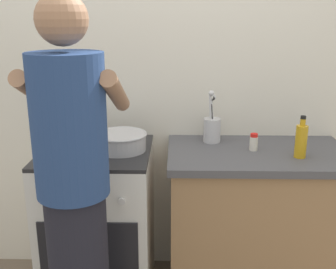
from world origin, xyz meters
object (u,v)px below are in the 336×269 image
mixing_bowl (121,141)px  person (75,201)px  pot (71,139)px  utensil_crock (212,127)px  oil_bottle (301,140)px  spice_bottle (254,142)px  stove_range (100,223)px

mixing_bowl → person: size_ratio=0.17×
pot → mixing_bowl: pot is taller
utensil_crock → oil_bottle: bearing=-30.8°
pot → person: size_ratio=0.14×
oil_bottle → person: size_ratio=0.13×
mixing_bowl → spice_bottle: 0.73m
utensil_crock → person: (-0.63, -0.72, -0.13)m
stove_range → oil_bottle: size_ratio=4.04×
mixing_bowl → oil_bottle: oil_bottle is taller
mixing_bowl → pot: bearing=175.4°
utensil_crock → person: person is taller
pot → person: person is taller
spice_bottle → person: 1.03m
stove_range → spice_bottle: spice_bottle is taller
stove_range → mixing_bowl: 0.52m
stove_range → utensil_crock: (0.65, 0.17, 0.54)m
stove_range → person: size_ratio=0.53×
stove_range → person: (0.02, -0.56, 0.41)m
pot → spice_bottle: (1.01, -0.01, -0.01)m
utensil_crock → oil_bottle: (0.44, -0.26, 0.00)m
utensil_crock → person: bearing=-131.2°
spice_bottle → mixing_bowl: bearing=-179.0°
stove_range → oil_bottle: bearing=-5.0°
pot → person: (0.16, -0.58, -0.10)m
pot → oil_bottle: (1.23, -0.12, 0.03)m
pot → stove_range: bearing=-10.0°
spice_bottle → oil_bottle: 0.25m
stove_range → oil_bottle: (1.09, -0.09, 0.54)m
pot → utensil_crock: 0.81m
stove_range → mixing_bowl: mixing_bowl is taller
mixing_bowl → utensil_crock: bearing=17.9°
spice_bottle → oil_bottle: oil_bottle is taller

